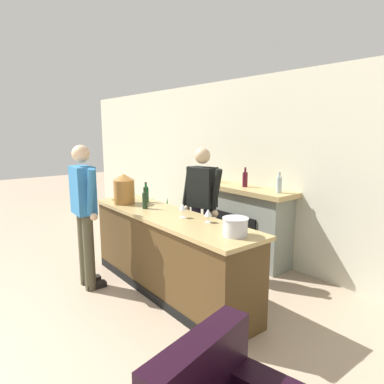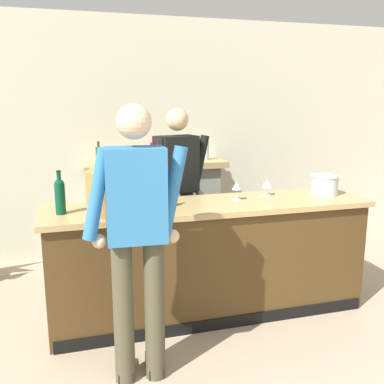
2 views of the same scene
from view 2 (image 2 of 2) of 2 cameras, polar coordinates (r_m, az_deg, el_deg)
The scene contains 12 objects.
wall_back_panel at distance 5.24m, azimuth -1.32°, elevation 7.35°, with size 12.00×0.07×2.75m.
bar_counter at distance 3.68m, azimuth 2.39°, elevation -8.90°, with size 2.70×0.66×0.98m.
fireplace_stone at distance 5.04m, azimuth -4.82°, elevation -2.14°, with size 1.61×0.52×1.42m.
person_customer at distance 2.68m, azimuth -7.36°, elevation -5.65°, with size 0.66×0.32×1.79m.
person_bartender at distance 4.10m, azimuth -1.89°, elevation 0.22°, with size 0.64×0.37×1.74m.
copper_dispenser at distance 3.21m, azimuth -11.50°, elevation 0.60°, with size 0.29×0.33×0.41m.
ice_bucket_steel at distance 4.02m, azimuth 17.26°, elevation 0.91°, with size 0.25×0.25×0.18m.
wine_bottle_riesling_slim at distance 3.50m, azimuth -10.06°, elevation 0.31°, with size 0.07×0.07×0.28m.
wine_bottle_cabernet_heavy at distance 3.31m, azimuth -17.20°, elevation -0.35°, with size 0.08×0.08×0.33m.
wine_bottle_rose_blush at distance 3.35m, azimuth -4.02°, elevation -0.15°, with size 0.07×0.07×0.27m.
wine_glass_front_right at distance 3.86m, azimuth 9.95°, elevation 1.06°, with size 0.09×0.09×0.15m.
wine_glass_by_dispenser at distance 3.63m, azimuth 5.97°, elevation 0.76°, with size 0.08×0.08×0.17m.
Camera 2 is at (-1.32, -0.63, 1.81)m, focal length 40.00 mm.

